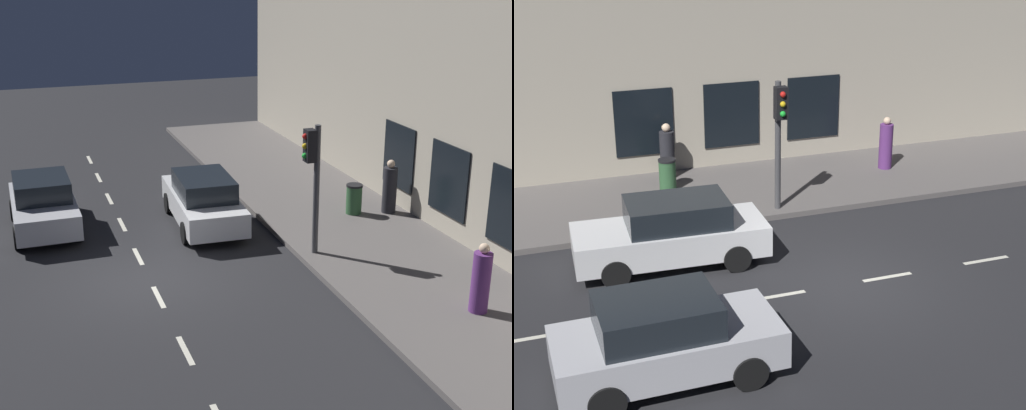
% 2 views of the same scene
% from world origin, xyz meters
% --- Properties ---
extents(ground_plane, '(60.00, 60.00, 0.00)m').
position_xyz_m(ground_plane, '(0.00, 0.00, 0.00)').
color(ground_plane, '#232326').
extents(sidewalk, '(4.50, 32.00, 0.15)m').
position_xyz_m(sidewalk, '(6.25, 0.00, 0.07)').
color(sidewalk, '#5B5654').
rests_on(sidewalk, ground).
extents(building_facade, '(0.65, 32.00, 7.98)m').
position_xyz_m(building_facade, '(8.80, 0.00, 3.99)').
color(building_facade, '#B2A893').
rests_on(building_facade, ground).
extents(lane_centre_line, '(0.12, 27.20, 0.01)m').
position_xyz_m(lane_centre_line, '(0.00, -1.00, 0.00)').
color(lane_centre_line, beige).
rests_on(lane_centre_line, ground).
extents(traffic_light, '(0.50, 0.32, 3.47)m').
position_xyz_m(traffic_light, '(4.34, -0.02, 2.46)').
color(traffic_light, '#424244').
rests_on(traffic_light, sidewalk).
extents(parked_car_0, '(1.90, 3.96, 1.58)m').
position_xyz_m(parked_car_0, '(-2.20, 4.53, 0.79)').
color(parked_car_0, '#B7B7BC').
rests_on(parked_car_0, ground).
extents(parked_car_1, '(1.98, 4.47, 1.58)m').
position_xyz_m(parked_car_1, '(2.32, 3.35, 0.79)').
color(parked_car_1, silver).
rests_on(parked_car_1, ground).
extents(pedestrian_0, '(0.50, 0.50, 1.62)m').
position_xyz_m(pedestrian_0, '(6.51, -4.34, 0.88)').
color(pedestrian_0, '#5B2D70').
rests_on(pedestrian_0, sidewalk).
extents(pedestrian_1, '(0.61, 0.61, 1.67)m').
position_xyz_m(pedestrian_1, '(7.91, 2.19, 0.91)').
color(pedestrian_1, '#232328').
rests_on(pedestrian_1, sidewalk).
extents(trash_bin, '(0.50, 0.50, 0.92)m').
position_xyz_m(trash_bin, '(6.84, 2.44, 0.61)').
color(trash_bin, '#2D5633').
rests_on(trash_bin, sidewalk).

